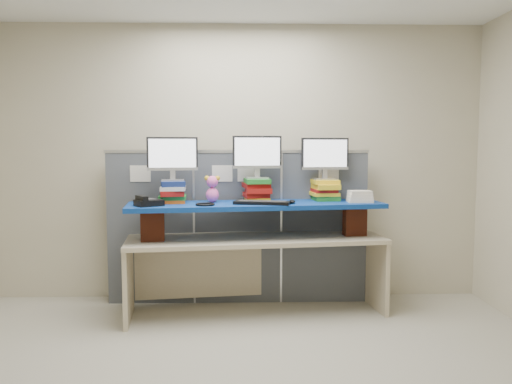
{
  "coord_description": "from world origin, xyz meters",
  "views": [
    {
      "loc": [
        0.05,
        -3.14,
        1.54
      ],
      "look_at": [
        0.17,
        1.44,
        1.14
      ],
      "focal_mm": 35.0,
      "sensor_mm": 36.0,
      "label": 1
    }
  ],
  "objects_px": {
    "monitor_center": "(257,154)",
    "desk_phone": "(148,202)",
    "keyboard": "(262,203)",
    "monitor_left": "(172,156)",
    "monitor_right": "(325,156)",
    "blue_board": "(256,205)",
    "desk": "(256,253)"
  },
  "relations": [
    {
      "from": "desk",
      "to": "monitor_left",
      "type": "bearing_deg",
      "value": 171.13
    },
    {
      "from": "monitor_right",
      "to": "keyboard",
      "type": "height_order",
      "value": "monitor_right"
    },
    {
      "from": "monitor_left",
      "to": "keyboard",
      "type": "height_order",
      "value": "monitor_left"
    },
    {
      "from": "monitor_center",
      "to": "keyboard",
      "type": "bearing_deg",
      "value": -89.06
    },
    {
      "from": "keyboard",
      "to": "monitor_left",
      "type": "bearing_deg",
      "value": -177.51
    },
    {
      "from": "monitor_right",
      "to": "desk",
      "type": "bearing_deg",
      "value": -170.26
    },
    {
      "from": "desk",
      "to": "monitor_right",
      "type": "height_order",
      "value": "monitor_right"
    },
    {
      "from": "monitor_center",
      "to": "blue_board",
      "type": "bearing_deg",
      "value": -103.78
    },
    {
      "from": "keyboard",
      "to": "desk_phone",
      "type": "height_order",
      "value": "desk_phone"
    },
    {
      "from": "monitor_center",
      "to": "desk_phone",
      "type": "bearing_deg",
      "value": -167.5
    },
    {
      "from": "blue_board",
      "to": "monitor_center",
      "type": "relative_size",
      "value": 5.05
    },
    {
      "from": "monitor_left",
      "to": "keyboard",
      "type": "bearing_deg",
      "value": -17.7
    },
    {
      "from": "desk",
      "to": "keyboard",
      "type": "distance_m",
      "value": 0.5
    },
    {
      "from": "blue_board",
      "to": "monitor_left",
      "type": "relative_size",
      "value": 5.05
    },
    {
      "from": "desk",
      "to": "desk_phone",
      "type": "distance_m",
      "value": 1.1
    },
    {
      "from": "monitor_left",
      "to": "monitor_center",
      "type": "relative_size",
      "value": 1.0
    },
    {
      "from": "blue_board",
      "to": "desk_phone",
      "type": "bearing_deg",
      "value": -173.91
    },
    {
      "from": "desk",
      "to": "blue_board",
      "type": "distance_m",
      "value": 0.45
    },
    {
      "from": "desk",
      "to": "monitor_left",
      "type": "xyz_separation_m",
      "value": [
        -0.77,
        0.02,
        0.9
      ]
    },
    {
      "from": "blue_board",
      "to": "monitor_center",
      "type": "xyz_separation_m",
      "value": [
        0.01,
        0.12,
        0.47
      ]
    },
    {
      "from": "monitor_center",
      "to": "desk_phone",
      "type": "distance_m",
      "value": 1.11
    },
    {
      "from": "desk_phone",
      "to": "monitor_center",
      "type": "bearing_deg",
      "value": -12.3
    },
    {
      "from": "blue_board",
      "to": "monitor_right",
      "type": "xyz_separation_m",
      "value": [
        0.67,
        0.21,
        0.45
      ]
    },
    {
      "from": "blue_board",
      "to": "monitor_left",
      "type": "bearing_deg",
      "value": 171.13
    },
    {
      "from": "keyboard",
      "to": "desk",
      "type": "bearing_deg",
      "value": 124.07
    },
    {
      "from": "monitor_center",
      "to": "keyboard",
      "type": "height_order",
      "value": "monitor_center"
    },
    {
      "from": "blue_board",
      "to": "monitor_center",
      "type": "distance_m",
      "value": 0.48
    },
    {
      "from": "desk",
      "to": "monitor_right",
      "type": "relative_size",
      "value": 5.26
    },
    {
      "from": "blue_board",
      "to": "monitor_center",
      "type": "bearing_deg",
      "value": 76.22
    },
    {
      "from": "monitor_left",
      "to": "monitor_right",
      "type": "height_order",
      "value": "monitor_left"
    },
    {
      "from": "desk",
      "to": "blue_board",
      "type": "relative_size",
      "value": 1.04
    },
    {
      "from": "desk",
      "to": "monitor_right",
      "type": "xyz_separation_m",
      "value": [
        0.67,
        0.21,
        0.9
      ]
    }
  ]
}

